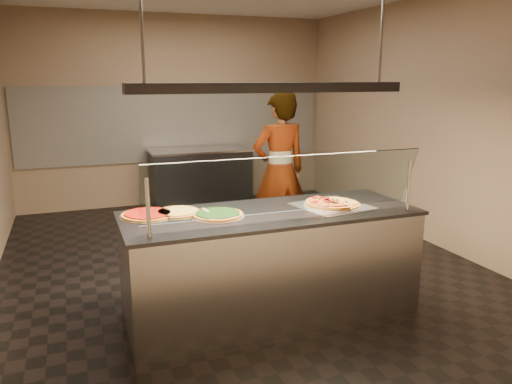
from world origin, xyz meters
name	(u,v)px	position (x,y,z in m)	size (l,w,h in m)	color
ground	(236,263)	(0.00, 0.00, -0.01)	(5.00, 6.00, 0.02)	black
wall_back	(177,111)	(0.00, 3.01, 1.50)	(5.00, 0.02, 3.00)	#9B8564
wall_front	(421,184)	(0.00, -3.01, 1.50)	(5.00, 0.02, 3.00)	#9B8564
wall_right	(428,121)	(2.51, 0.00, 1.50)	(0.02, 6.00, 3.00)	#9B8564
tile_band	(177,124)	(0.00, 2.98, 1.30)	(4.90, 0.02, 1.20)	silver
serving_counter	(271,263)	(-0.12, -1.29, 0.47)	(2.49, 0.94, 0.93)	#B7B7BC
sneeze_guard	(288,185)	(-0.12, -1.64, 1.23)	(2.25, 0.18, 0.54)	#B7B7BC
perforated_tray	(332,205)	(0.45, -1.32, 0.94)	(0.66, 0.66, 0.01)	silver
half_pizza_pepperoni	(321,203)	(0.34, -1.32, 0.96)	(0.32, 0.50, 0.05)	#9C5E1F
half_pizza_sausage	(343,202)	(0.56, -1.32, 0.96)	(0.32, 0.50, 0.04)	#9C5E1F
pizza_spinach	(218,214)	(-0.58, -1.28, 0.95)	(0.44, 0.44, 0.03)	silver
pizza_cheese	(178,212)	(-0.87, -1.09, 0.94)	(0.40, 0.40, 0.03)	silver
pizza_tomato	(148,214)	(-1.11, -1.07, 0.94)	(0.45, 0.45, 0.03)	silver
pizza_spatula	(212,212)	(-0.61, -1.23, 0.96)	(0.19, 0.23, 0.02)	#B7B7BC
prep_table	(200,178)	(0.25, 2.55, 0.47)	(1.57, 0.74, 0.93)	#303034
worker	(279,171)	(0.66, 0.34, 0.94)	(0.69, 0.45, 1.88)	#252129
heat_lamp_housing	(272,88)	(-0.12, -1.29, 1.95)	(2.30, 0.18, 0.08)	#303034
lamp_rod_left	(141,9)	(-1.12, -1.29, 2.50)	(0.02, 0.02, 1.01)	#B7B7BC
lamp_rod_right	(382,20)	(0.88, -1.29, 2.50)	(0.02, 0.02, 1.01)	#B7B7BC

